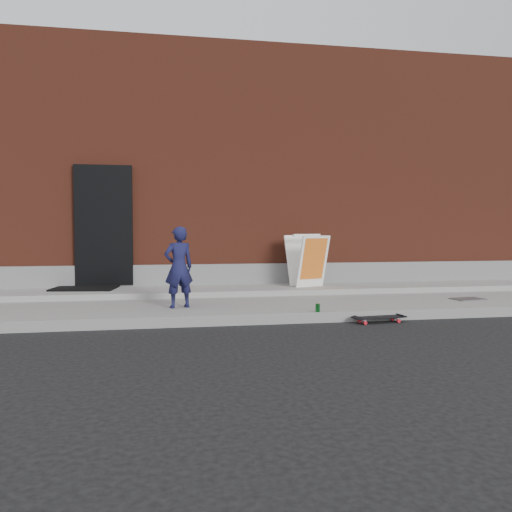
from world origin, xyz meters
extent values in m
plane|color=black|center=(0.00, 0.00, 0.00)|extent=(80.00, 80.00, 0.00)
cube|color=gray|center=(0.00, 1.50, 0.07)|extent=(20.00, 3.00, 0.15)
cube|color=gray|center=(0.00, 2.40, 0.20)|extent=(20.00, 1.20, 0.10)
cube|color=maroon|center=(0.00, 7.00, 2.50)|extent=(20.00, 8.00, 5.00)
cube|color=slate|center=(0.00, 2.97, 0.45)|extent=(20.00, 0.10, 0.40)
cube|color=black|center=(-2.60, 2.96, 1.40)|extent=(1.05, 0.12, 2.25)
imported|color=#16173F|center=(-1.26, 0.80, 0.76)|extent=(0.51, 0.41, 1.22)
cylinder|color=red|center=(1.79, -0.01, 0.03)|extent=(0.06, 0.04, 0.05)
cylinder|color=red|center=(1.81, -0.17, 0.03)|extent=(0.06, 0.04, 0.05)
cylinder|color=red|center=(1.26, -0.07, 0.03)|extent=(0.06, 0.04, 0.05)
cylinder|color=red|center=(1.28, -0.23, 0.03)|extent=(0.06, 0.04, 0.05)
cube|color=#A6A6AA|center=(1.80, -0.09, 0.06)|extent=(0.07, 0.17, 0.02)
cube|color=#A6A6AA|center=(1.27, -0.15, 0.06)|extent=(0.07, 0.17, 0.02)
cube|color=black|center=(1.54, -0.12, 0.08)|extent=(0.78, 0.28, 0.02)
cube|color=white|center=(1.24, 2.19, 0.73)|extent=(0.65, 0.44, 0.97)
cube|color=white|center=(1.10, 2.60, 0.73)|extent=(0.65, 0.44, 0.97)
cube|color=yellow|center=(1.25, 2.17, 0.68)|extent=(0.53, 0.34, 0.77)
cube|color=white|center=(1.17, 2.40, 1.22)|extent=(0.58, 0.23, 0.05)
cylinder|color=#177328|center=(0.68, 0.05, 0.21)|extent=(0.07, 0.07, 0.12)
cube|color=black|center=(-2.90, 2.68, 0.27)|extent=(1.20, 1.02, 0.03)
cube|color=#5E5D62|center=(3.55, 0.85, 0.16)|extent=(0.58, 0.42, 0.02)
camera|label=1|loc=(-1.39, -6.74, 1.32)|focal=35.00mm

